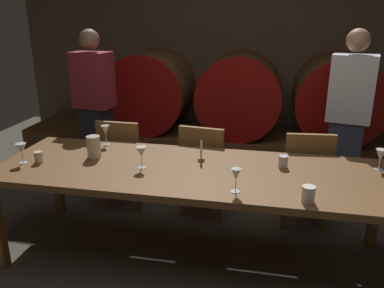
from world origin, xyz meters
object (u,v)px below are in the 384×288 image
at_px(wine_barrel_center, 240,94).
at_px(chair_center, 204,166).
at_px(dining_table, 195,176).
at_px(guest_left, 95,111).
at_px(pitcher, 94,147).
at_px(wine_glass_far_right, 381,156).
at_px(wine_barrel_right, 337,98).
at_px(cup_center_right, 308,194).
at_px(wine_glass_left, 105,131).
at_px(cup_center_left, 283,162).
at_px(wine_glass_far_left, 21,149).
at_px(chair_left, 123,159).
at_px(wine_barrel_left, 152,91).
at_px(wine_glass_right, 236,175).
at_px(cup_far_left, 38,157).
at_px(guest_right, 347,121).
at_px(wine_glass_center, 141,152).
at_px(candle_center, 201,155).
at_px(chair_right, 305,173).

distance_m(wine_barrel_center, chair_center, 1.40).
bearing_deg(chair_center, wine_barrel_center, -91.21).
xyz_separation_m(dining_table, guest_left, (-1.25, 1.05, 0.17)).
relative_size(pitcher, wine_glass_far_right, 1.12).
distance_m(wine_barrel_right, cup_center_right, 2.43).
xyz_separation_m(wine_glass_left, cup_center_left, (1.48, -0.22, -0.08)).
relative_size(wine_barrel_right, chair_center, 1.09).
relative_size(wine_glass_far_left, cup_center_right, 1.55).
height_order(chair_left, pitcher, pitcher).
bearing_deg(wine_barrel_right, wine_glass_far_right, -88.01).
xyz_separation_m(guest_left, wine_glass_far_right, (2.56, -0.79, -0.01)).
bearing_deg(pitcher, wine_barrel_left, 93.46).
relative_size(chair_center, wine_glass_right, 5.54).
relative_size(cup_far_left, cup_center_right, 0.86).
distance_m(wine_barrel_right, cup_center_left, 1.96).
xyz_separation_m(guest_right, pitcher, (-2.04, -1.02, -0.04)).
bearing_deg(wine_glass_left, dining_table, -24.16).
height_order(guest_left, wine_glass_far_left, guest_left).
distance_m(wine_barrel_left, wine_barrel_center, 1.09).
distance_m(guest_right, pitcher, 2.28).
height_order(wine_barrel_right, wine_glass_center, wine_barrel_right).
xyz_separation_m(wine_glass_right, cup_center_right, (0.44, -0.05, -0.06)).
relative_size(guest_right, cup_center_right, 16.85).
bearing_deg(wine_glass_far_left, chair_left, 61.51).
bearing_deg(cup_center_right, wine_barrel_center, 104.49).
distance_m(wine_barrel_center, wine_barrel_right, 1.10).
xyz_separation_m(wine_barrel_right, chair_left, (-2.08, -1.31, -0.40)).
bearing_deg(wine_glass_right, wine_barrel_left, 118.38).
height_order(wine_barrel_left, guest_right, guest_right).
bearing_deg(chair_left, wine_barrel_left, -84.71).
bearing_deg(cup_center_right, wine_barrel_right, 78.58).
relative_size(guest_right, wine_glass_right, 10.62).
bearing_deg(wine_barrel_left, wine_glass_center, -75.02).
bearing_deg(wine_barrel_center, candle_center, -94.09).
bearing_deg(wine_glass_far_right, wine_barrel_center, 123.38).
bearing_deg(guest_right, chair_center, 31.30).
height_order(pitcher, wine_glass_center, pitcher).
bearing_deg(chair_left, wine_glass_right, 139.14).
bearing_deg(pitcher, cup_center_left, 3.01).
distance_m(wine_barrel_right, chair_right, 1.45).
bearing_deg(dining_table, wine_glass_far_left, -173.59).
bearing_deg(cup_far_left, guest_right, 26.78).
distance_m(dining_table, candle_center, 0.20).
bearing_deg(dining_table, wine_barrel_center, 85.76).
xyz_separation_m(wine_barrel_left, wine_glass_right, (1.26, -2.34, -0.04)).
bearing_deg(chair_left, cup_center_left, 160.28).
bearing_deg(wine_barrel_center, cup_center_right, -75.51).
bearing_deg(wine_barrel_right, cup_center_left, -108.45).
height_order(chair_left, wine_glass_right, wine_glass_right).
bearing_deg(guest_right, cup_far_left, 39.67).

